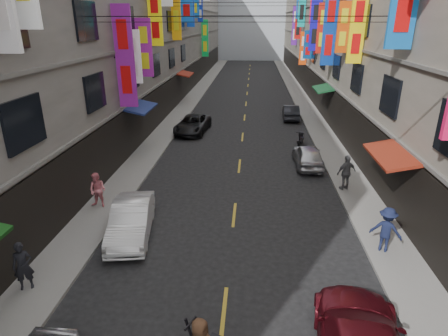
% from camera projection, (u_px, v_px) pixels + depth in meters
% --- Properties ---
extents(sidewalk_left, '(2.00, 90.00, 0.12)m').
position_uv_depth(sidewalk_left, '(189.00, 102.00, 39.25)').
color(sidewalk_left, slate).
rests_on(sidewalk_left, ground).
extents(sidewalk_right, '(2.00, 90.00, 0.12)m').
position_uv_depth(sidewalk_right, '(304.00, 104.00, 38.39)').
color(sidewalk_right, slate).
rests_on(sidewalk_right, ground).
extents(building_row_left, '(10.14, 90.00, 19.00)m').
position_uv_depth(building_row_left, '(124.00, 5.00, 36.23)').
color(building_row_left, gray).
rests_on(building_row_left, ground).
extents(building_row_right, '(10.14, 90.00, 19.00)m').
position_uv_depth(building_row_right, '(378.00, 4.00, 34.52)').
color(building_row_right, gray).
rests_on(building_row_right, ground).
extents(haze_block, '(18.00, 8.00, 22.00)m').
position_uv_depth(haze_block, '(252.00, 6.00, 81.22)').
color(haze_block, '#AFB8C3').
rests_on(haze_block, ground).
extents(shop_signage, '(14.00, 55.00, 11.80)m').
position_uv_depth(shop_signage, '(246.00, 6.00, 29.02)').
color(shop_signage, '#0F4CB7').
rests_on(shop_signage, ground).
extents(street_awnings, '(13.99, 35.20, 0.41)m').
position_uv_depth(street_awnings, '(221.00, 108.00, 22.99)').
color(street_awnings, '#134813').
rests_on(street_awnings, ground).
extents(overhead_cables, '(14.00, 38.04, 1.24)m').
position_uv_depth(overhead_cables, '(245.00, 8.00, 24.49)').
color(overhead_cables, black).
rests_on(overhead_cables, ground).
extents(lane_markings, '(0.12, 80.20, 0.01)m').
position_uv_depth(lane_markings, '(245.00, 110.00, 36.06)').
color(lane_markings, gold).
rests_on(lane_markings, ground).
extents(scooter_far_right, '(0.71, 1.77, 1.14)m').
position_uv_depth(scooter_far_right, '(301.00, 139.00, 25.69)').
color(scooter_far_right, black).
rests_on(scooter_far_right, ground).
extents(car_left_mid, '(2.09, 4.34, 1.37)m').
position_uv_depth(car_left_mid, '(131.00, 220.00, 14.76)').
color(car_left_mid, white).
rests_on(car_left_mid, ground).
extents(car_left_far, '(2.57, 4.83, 1.29)m').
position_uv_depth(car_left_far, '(193.00, 124.00, 28.60)').
color(car_left_far, black).
rests_on(car_left_far, ground).
extents(car_right_mid, '(1.58, 3.80, 1.29)m').
position_uv_depth(car_right_mid, '(308.00, 156.00, 21.93)').
color(car_right_mid, '#BCBCC1').
rests_on(car_right_mid, ground).
extents(car_right_far, '(1.39, 3.79, 1.24)m').
position_uv_depth(car_right_far, '(291.00, 112.00, 32.53)').
color(car_right_far, '#222329').
rests_on(car_right_far, ground).
extents(pedestrian_lnear, '(0.76, 0.74, 1.62)m').
position_uv_depth(pedestrian_lnear, '(23.00, 266.00, 11.56)').
color(pedestrian_lnear, black).
rests_on(pedestrian_lnear, sidewalk_left).
extents(pedestrian_lfar, '(0.86, 0.65, 1.62)m').
position_uv_depth(pedestrian_lfar, '(98.00, 190.00, 16.76)').
color(pedestrian_lfar, pink).
rests_on(pedestrian_lfar, sidewalk_left).
extents(pedestrian_rnear, '(1.25, 0.99, 1.72)m').
position_uv_depth(pedestrian_rnear, '(386.00, 230.00, 13.49)').
color(pedestrian_rnear, '#161C3C').
rests_on(pedestrian_rnear, sidewalk_right).
extents(pedestrian_rfar, '(1.21, 0.98, 1.81)m').
position_uv_depth(pedestrian_rfar, '(346.00, 172.00, 18.48)').
color(pedestrian_rfar, '#5D5E60').
rests_on(pedestrian_rfar, sidewalk_right).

